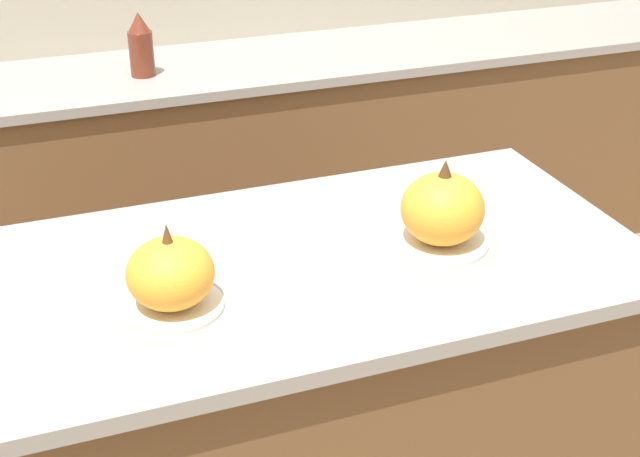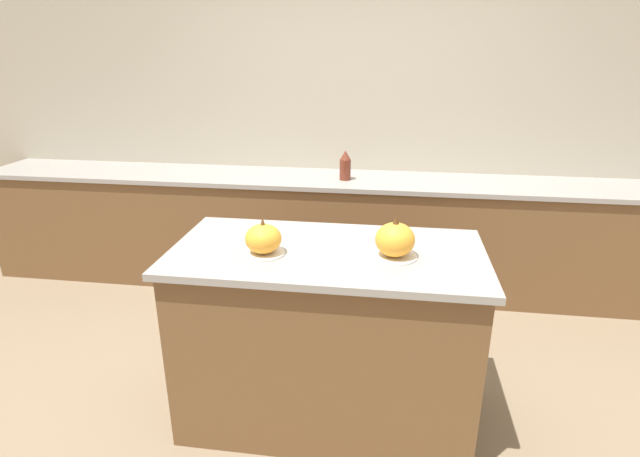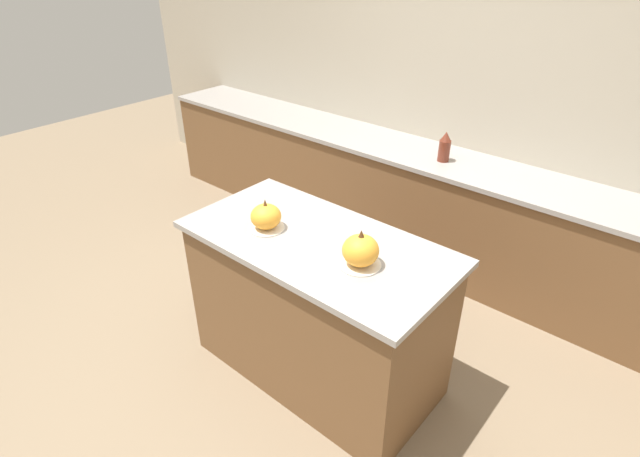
{
  "view_description": "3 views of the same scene",
  "coord_description": "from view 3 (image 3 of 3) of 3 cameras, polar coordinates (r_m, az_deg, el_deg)",
  "views": [
    {
      "loc": [
        -0.53,
        -1.57,
        1.91
      ],
      "look_at": [
        0.06,
        0.02,
        1.01
      ],
      "focal_mm": 50.0,
      "sensor_mm": 36.0,
      "label": 1
    },
    {
      "loc": [
        0.28,
        -2.19,
        1.88
      ],
      "look_at": [
        -0.04,
        0.03,
        1.05
      ],
      "focal_mm": 28.0,
      "sensor_mm": 36.0,
      "label": 2
    },
    {
      "loc": [
        1.49,
        -1.72,
        2.37
      ],
      "look_at": [
        0.06,
        -0.04,
        1.07
      ],
      "focal_mm": 28.0,
      "sensor_mm": 36.0,
      "label": 3
    }
  ],
  "objects": [
    {
      "name": "ground_plane",
      "position": [
        3.28,
        -0.34,
        -15.62
      ],
      "size": [
        12.0,
        12.0,
        0.0
      ],
      "primitive_type": "plane",
      "color": "#847056"
    },
    {
      "name": "wall_back",
      "position": [
        4.06,
        17.77,
        13.17
      ],
      "size": [
        8.0,
        0.06,
        2.5
      ],
      "color": "#B2A893",
      "rests_on": "ground_plane"
    },
    {
      "name": "back_counter",
      "position": [
        4.07,
        14.09,
        1.58
      ],
      "size": [
        6.0,
        0.6,
        0.91
      ],
      "color": "brown",
      "rests_on": "ground_plane"
    },
    {
      "name": "kitchen_island",
      "position": [
        2.95,
        -0.36,
        -9.16
      ],
      "size": [
        1.51,
        0.77,
        0.96
      ],
      "color": "brown",
      "rests_on": "ground_plane"
    },
    {
      "name": "pumpkin_cake_left",
      "position": [
        2.76,
        -6.2,
        1.29
      ],
      "size": [
        0.2,
        0.2,
        0.18
      ],
      "color": "silver",
      "rests_on": "kitchen_island"
    },
    {
      "name": "pumpkin_cake_right",
      "position": [
        2.44,
        4.65,
        -2.6
      ],
      "size": [
        0.21,
        0.21,
        0.2
      ],
      "color": "silver",
      "rests_on": "kitchen_island"
    },
    {
      "name": "bottle_tall",
      "position": [
        3.83,
        14.05,
        9.02
      ],
      "size": [
        0.09,
        0.09,
        0.23
      ],
      "color": "maroon",
      "rests_on": "back_counter"
    }
  ]
}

